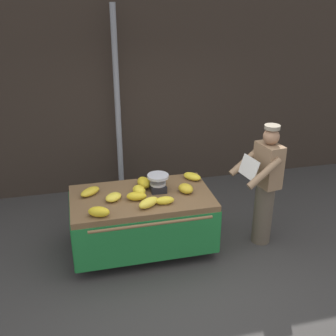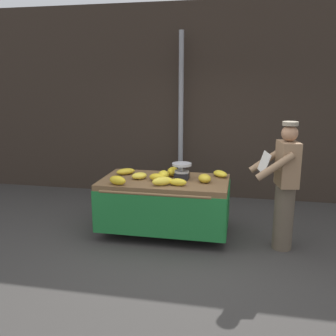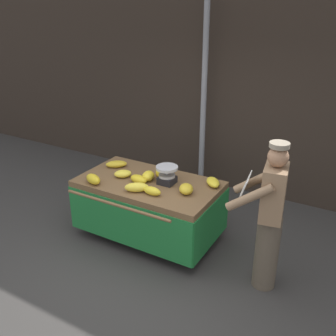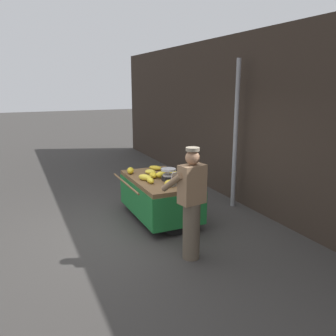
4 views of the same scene
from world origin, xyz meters
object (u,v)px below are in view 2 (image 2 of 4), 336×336
Objects in this scene: banana_bunch_3 at (158,177)px; banana_bunch_8 at (162,181)px; weighing_scale at (182,171)px; banana_bunch_4 at (139,176)px; banana_bunch_7 at (126,171)px; banana_bunch_1 at (205,178)px; banana_bunch_9 at (178,182)px; banana_bunch_5 at (220,174)px; banana_cart at (165,194)px; banana_bunch_0 at (164,175)px; vendor_person at (285,186)px; street_pole at (181,118)px; banana_bunch_2 at (118,180)px; banana_bunch_6 at (173,172)px.

banana_bunch_3 is 0.24m from banana_bunch_8.
banana_bunch_4 is (-0.60, -0.13, -0.07)m from weighing_scale.
banana_bunch_4 reaches higher than banana_bunch_7.
banana_bunch_9 is (-0.34, -0.24, -0.01)m from banana_bunch_1.
banana_bunch_5 is (1.14, 0.36, -0.00)m from banana_bunch_4.
banana_cart is 8.07× the size of banana_bunch_4.
banana_bunch_1 is 0.74× the size of banana_bunch_8.
weighing_scale is at bearing 8.47° from banana_bunch_0.
banana_bunch_7 is (-1.22, 0.23, -0.01)m from banana_bunch_1.
vendor_person reaches higher than banana_bunch_3.
street_pole reaches higher than vendor_person.
banana_bunch_2 is at bearing -171.74° from banana_bunch_8.
weighing_scale is at bearing 169.38° from vendor_person.
vendor_person is (1.06, -0.13, -0.01)m from banana_bunch_1.
banana_bunch_0 is 0.74× the size of banana_bunch_7.
banana_bunch_5 is 0.80m from banana_bunch_9.
weighing_scale is 0.95× the size of banana_bunch_8.
banana_bunch_2 is at bearing -149.12° from banana_bunch_3.
banana_bunch_9 is at bearing -89.20° from weighing_scale.
banana_bunch_4 is (-0.31, -1.79, -0.67)m from street_pole.
weighing_scale reaches higher than banana_bunch_0.
banana_bunch_8 reaches higher than banana_bunch_9.
street_pole is at bearing 89.31° from banana_bunch_3.
banana_bunch_2 is 1.12× the size of banana_bunch_4.
banana_bunch_7 is 0.99× the size of banana_bunch_8.
banana_bunch_6 reaches higher than banana_bunch_3.
banana_bunch_0 reaches higher than banana_cart.
weighing_scale is 1.11× the size of banana_bunch_3.
banana_bunch_9 reaches higher than banana_bunch_5.
banana_bunch_6 is (0.65, 0.64, 0.00)m from banana_bunch_2.
banana_bunch_2 is at bearing -152.35° from banana_bunch_5.
street_pole is at bearing 76.42° from banana_bunch_2.
banana_bunch_0 is 0.70m from banana_bunch_2.
banana_bunch_0 is 0.22m from banana_bunch_6.
banana_bunch_0 is (0.03, -1.71, -0.66)m from street_pole.
banana_bunch_9 is at bearing -175.85° from vendor_person.
banana_bunch_9 reaches higher than banana_bunch_4.
banana_bunch_2 is at bearing -174.53° from vendor_person.
banana_bunch_2 reaches higher than banana_bunch_4.
banana_bunch_7 is (-0.28, 0.23, -0.00)m from banana_bunch_4.
banana_bunch_6 reaches higher than banana_bunch_9.
street_pole is at bearing 91.15° from banana_bunch_0.
vendor_person is (2.21, 0.21, -0.02)m from banana_bunch_2.
banana_cart is 7.18× the size of banana_bunch_2.
banana_bunch_7 is 0.83m from banana_bunch_8.
banana_bunch_0 is 0.84× the size of banana_bunch_2.
banana_bunch_8 is (0.68, -0.49, 0.01)m from banana_bunch_7.
banana_bunch_3 reaches higher than banana_bunch_4.
banana_bunch_6 reaches higher than banana_bunch_8.
banana_bunch_2 is at bearing -103.58° from street_pole.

